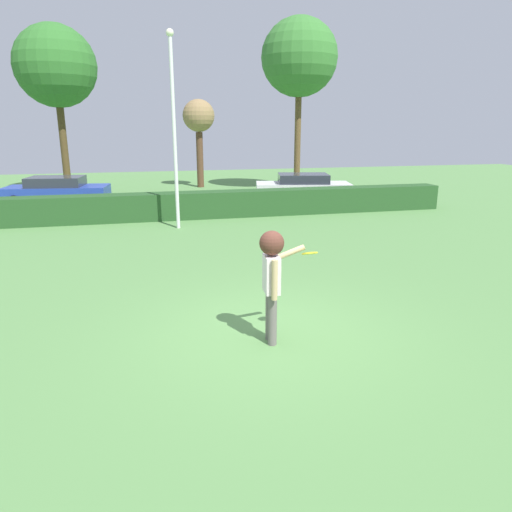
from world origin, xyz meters
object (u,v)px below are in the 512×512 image
(parked_car_blue, at_px, (57,190))
(willow_tree, at_px, (299,58))
(parked_car_white, at_px, (303,186))
(birch_tree, at_px, (199,119))
(lamppost, at_px, (174,123))
(frisbee, at_px, (310,253))
(person, at_px, (272,270))
(maple_tree, at_px, (56,67))

(parked_car_blue, xyz_separation_m, willow_tree, (11.53, 2.30, 5.88))
(parked_car_white, distance_m, birch_tree, 8.05)
(lamppost, xyz_separation_m, parked_car_white, (5.98, 4.47, -2.72))
(parked_car_blue, height_order, birch_tree, birch_tree)
(lamppost, distance_m, willow_tree, 11.11)
(frisbee, height_order, parked_car_white, frisbee)
(person, bearing_deg, frisbee, -7.22)
(person, relative_size, frisbee, 7.35)
(person, bearing_deg, parked_car_blue, 109.73)
(frisbee, distance_m, willow_tree, 18.90)
(maple_tree, relative_size, birch_tree, 1.69)
(parked_car_white, bearing_deg, parked_car_blue, 172.82)
(parked_car_white, height_order, birch_tree, birch_tree)
(person, distance_m, parked_car_white, 14.58)
(person, bearing_deg, lamppost, 94.50)
(frisbee, height_order, willow_tree, willow_tree)
(willow_tree, bearing_deg, parked_car_white, -104.16)
(parked_car_blue, relative_size, birch_tree, 0.93)
(lamppost, bearing_deg, frisbee, -81.99)
(frisbee, xyz_separation_m, lamppost, (-1.29, 9.19, 1.96))
(willow_tree, xyz_separation_m, maple_tree, (-11.64, 1.85, -0.52))
(parked_car_blue, xyz_separation_m, birch_tree, (6.79, 5.07, 3.01))
(willow_tree, bearing_deg, maple_tree, 170.95)
(lamppost, bearing_deg, person, -85.50)
(frisbee, relative_size, willow_tree, 0.03)
(lamppost, distance_m, parked_car_blue, 7.92)
(parked_car_blue, distance_m, birch_tree, 8.99)
(lamppost, relative_size, maple_tree, 0.77)
(birch_tree, bearing_deg, person, -94.09)
(lamppost, height_order, birch_tree, lamppost)
(willow_tree, bearing_deg, parked_car_blue, -168.71)
(person, height_order, birch_tree, birch_tree)
(person, height_order, parked_car_blue, person)
(lamppost, distance_m, maple_tree, 11.35)
(frisbee, relative_size, maple_tree, 0.03)
(parked_car_white, relative_size, willow_tree, 0.53)
(parked_car_blue, bearing_deg, lamppost, -51.41)
(lamppost, bearing_deg, parked_car_white, 36.81)
(frisbee, bearing_deg, maple_tree, 107.49)
(parked_car_white, height_order, maple_tree, maple_tree)
(person, bearing_deg, birch_tree, 85.91)
(frisbee, bearing_deg, birch_tree, 87.56)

